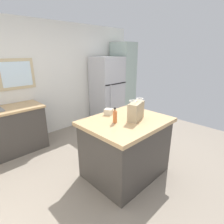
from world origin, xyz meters
TOP-DOWN VIEW (x-y plane):
  - ground at (0.00, 0.00)m, footprint 5.79×5.79m
  - back_wall at (-0.01, 2.25)m, footprint 4.83×0.13m
  - kitchen_island at (-0.04, -0.09)m, footprint 1.23×0.99m
  - refrigerator at (1.37, 1.84)m, footprint 0.75×0.71m
  - tall_cabinet at (2.01, 1.84)m, footprint 0.48×0.63m
  - sink_counter at (-1.18, 1.88)m, footprint 1.34×0.63m
  - shopping_bag at (0.07, -0.17)m, footprint 0.35×0.23m
  - small_box at (-0.06, 0.27)m, footprint 0.15×0.16m
  - bottle at (-0.23, -0.04)m, footprint 0.06×0.06m

SIDE VIEW (x-z plane):
  - ground at x=0.00m, z-range 0.00..0.00m
  - sink_counter at x=-1.18m, z-range -0.08..1.00m
  - kitchen_island at x=-0.04m, z-range 0.00..0.92m
  - refrigerator at x=1.37m, z-range 0.00..1.76m
  - small_box at x=-0.06m, z-range 0.92..1.01m
  - bottle at x=-0.23m, z-range 0.91..1.13m
  - shopping_bag at x=0.07m, z-range 0.90..1.21m
  - tall_cabinet at x=2.01m, z-range 0.00..2.12m
  - back_wall at x=-0.01m, z-range 0.00..2.52m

